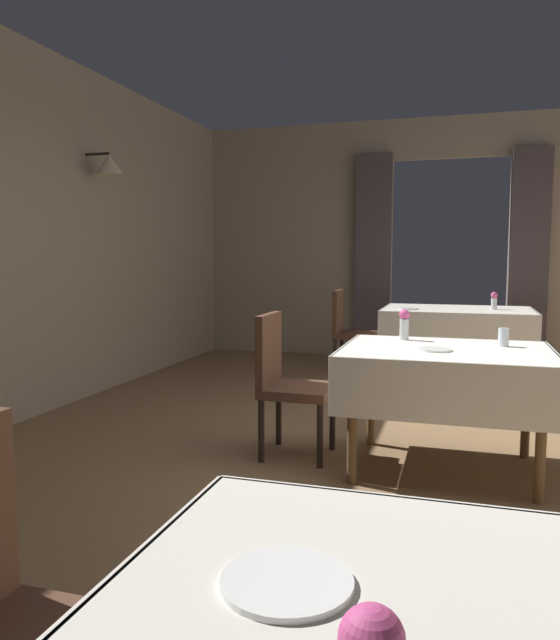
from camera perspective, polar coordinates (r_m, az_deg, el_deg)
name	(u,v)px	position (r m, az deg, el deg)	size (l,w,h in m)	color
ground	(428,471)	(3.89, 13.74, -13.67)	(10.08, 10.08, 0.00)	olive
wall_back	(449,239)	(7.85, 15.63, 7.37)	(6.40, 0.27, 3.00)	gray
dining_table_mid	(446,366)	(3.78, 15.36, -4.24)	(1.24, 1.00, 0.75)	brown
dining_table_far	(457,317)	(6.68, 16.36, 0.27)	(1.54, 1.07, 0.75)	brown
chair_mid_left	(286,377)	(3.96, 0.57, -5.43)	(0.44, 0.44, 0.93)	black
chair_far_left	(348,327)	(6.74, 6.46, -0.71)	(0.44, 0.44, 0.93)	black
plate_near_b	(287,582)	(1.11, 0.64, -23.44)	(0.23, 0.23, 0.01)	white
flower_vase_mid	(404,323)	(4.08, 11.64, -0.31)	(0.07, 0.07, 0.20)	silver
glass_mid_b	(504,337)	(3.95, 20.33, -1.53)	(0.06, 0.06, 0.11)	silver
plate_mid_c	(435,349)	(3.67, 14.41, -2.71)	(0.20, 0.20, 0.01)	white
flower_vase_far	(494,300)	(6.69, 19.54, 1.80)	(0.07, 0.07, 0.18)	silver
plate_far_b	(409,309)	(6.46, 12.03, 1.05)	(0.21, 0.21, 0.01)	white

